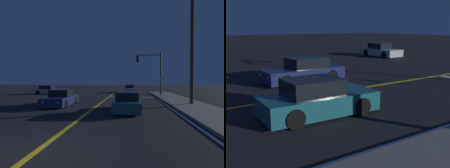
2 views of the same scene
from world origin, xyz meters
The scene contains 12 objects.
ground_plane centered at (0.00, 0.00, 0.00)m, with size 160.00×160.00×0.00m, color black.
sidewalk_right centered at (7.68, 9.66, 0.07)m, with size 3.20×34.79×0.15m, color slate.
lane_line_center centered at (0.00, 9.66, 0.01)m, with size 0.20×32.86×0.01m, color gold.
lane_line_edge_right centered at (5.83, 9.66, 0.01)m, with size 0.16×32.86×0.01m, color white.
stop_bar centered at (3.04, 17.83, 0.01)m, with size 6.08×0.50×0.01m, color white.
car_parked_curb_white centered at (2.68, 27.36, 0.58)m, with size 1.93×4.67×1.34m.
car_mid_block_silver centered at (-10.25, 22.25, 0.58)m, with size 4.35×1.90×1.34m.
car_far_approaching_navy centered at (-3.13, 9.91, 0.58)m, with size 2.07×4.64×1.34m.
car_side_waiting_teal centered at (2.59, 7.53, 0.58)m, with size 1.92×4.18×1.34m.
traffic_signal_near_right centered at (5.73, 20.13, 3.97)m, with size 3.38×0.28×6.02m.
utility_pole_right centered at (7.98, 10.99, 5.53)m, with size 1.44×0.29×10.71m.
street_sign_corner centered at (6.58, 17.33, 1.71)m, with size 0.56×0.09×2.56m.
Camera 1 is at (2.80, -4.82, 2.12)m, focal length 28.60 mm.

